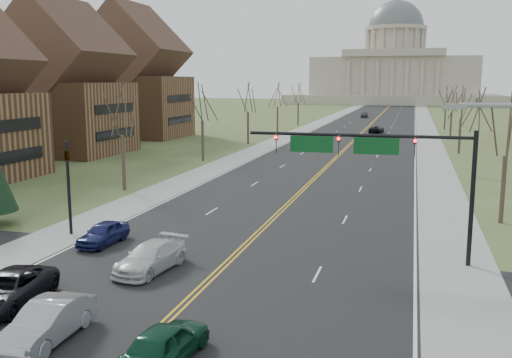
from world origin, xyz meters
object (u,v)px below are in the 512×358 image
Objects in this scene: signal_left at (68,177)px; car_sb_outer_second at (103,233)px; car_sb_inner_lead at (48,322)px; car_sb_outer_lead at (7,289)px; car_sb_inner_second at (151,257)px; car_far_nb at (376,129)px; car_far_sb at (364,114)px; car_nb_inner_lead at (166,342)px; signal_mast at (375,155)px.

car_sb_outer_second is (3.22, -1.52, -3.03)m from signal_left.
car_sb_outer_lead is (-3.81, 2.53, -0.02)m from car_sb_inner_lead.
car_sb_inner_second is at bearing 49.89° from car_sb_outer_lead.
car_far_nb is 0.99× the size of car_far_sb.
car_nb_inner_lead is at bearing 95.96° from car_far_nb.
signal_left is 1.23× the size of car_far_sb.
car_sb_outer_second is (-15.72, -1.52, -5.07)m from signal_mast.
car_nb_inner_lead is 0.86× the size of car_far_nb.
signal_left is 12.25m from car_sb_outer_lead.
car_far_sb is (-6.14, 46.48, 0.16)m from car_far_nb.
signal_left reaches higher than car_sb_outer_lead.
car_far_sb reaches higher than car_sb_inner_second.
signal_mast reaches higher than signal_left.
car_sb_outer_lead is 1.08× the size of car_sb_inner_second.
car_sb_inner_lead is at bearing -65.15° from car_sb_outer_second.
car_far_sb reaches higher than car_sb_outer_second.
car_sb_outer_second is 81.67m from car_far_nb.
car_far_sb reaches higher than car_sb_inner_lead.
car_sb_inner_lead is 4.57m from car_sb_outer_lead.
car_sb_inner_second is at bearing 87.57° from car_sb_inner_lead.
car_sb_inner_second is at bearing -54.76° from car_nb_inner_lead.
car_sb_outer_lead is at bearing -115.70° from car_sb_inner_second.
car_sb_outer_second is 127.51m from car_far_sb.
signal_mast reaches higher than car_far_sb.
car_nb_inner_lead is 9.19m from car_sb_outer_lead.
car_nb_inner_lead is at bearing -53.40° from car_sb_inner_second.
car_far_sb reaches higher than car_far_nb.
car_sb_inner_lead is 139.56m from car_far_sb.
car_far_sb is (3.86, 137.03, 0.09)m from car_sb_outer_lead.
signal_left is at bearing -96.82° from car_far_sb.
car_far_sb is (0.05, 139.56, 0.08)m from car_sb_inner_lead.
car_far_nb is at bearing 84.70° from car_sb_inner_lead.
signal_mast is 2.28× the size of car_sb_outer_lead.
signal_left reaches higher than car_nb_inner_lead.
car_nb_inner_lead is 0.85× the size of car_sb_inner_second.
car_sb_outer_second is at bearing 150.94° from car_sb_inner_second.
car_sb_outer_second is (-4.88, 3.67, -0.04)m from car_sb_inner_second.
signal_mast reaches higher than car_sb_inner_second.
car_far_nb is at bearing 77.20° from car_sb_outer_lead.
signal_left reaches higher than car_sb_inner_lead.
signal_mast is 16.03m from car_nb_inner_lead.
car_sb_outer_lead reaches higher than car_far_nb.
signal_left is at bearing 86.62° from car_far_nb.
car_nb_inner_lead is 0.91× the size of car_sb_inner_lead.
car_sb_outer_second is 0.82× the size of car_far_sb.
car_sb_inner_lead is (7.96, -13.67, -2.95)m from signal_left.
car_far_nb is (6.20, 93.08, -0.08)m from car_sb_inner_lead.
car_sb_inner_lead reaches higher than car_nb_inner_lead.
car_sb_inner_lead reaches higher than car_far_nb.
car_far_sb is at bearing 88.49° from car_sb_inner_lead.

